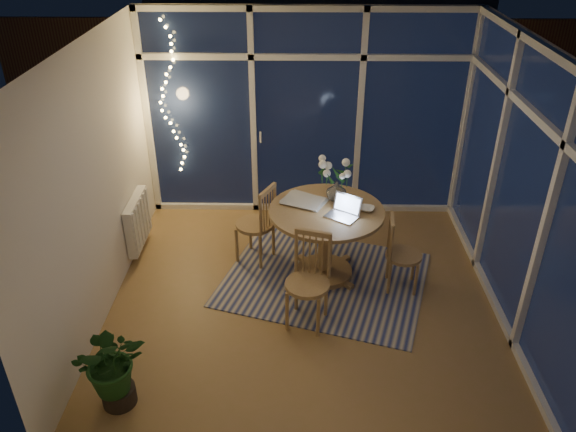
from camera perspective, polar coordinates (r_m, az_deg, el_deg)
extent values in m
plane|color=olive|center=(5.91, 1.86, -8.51)|extent=(4.00, 4.00, 0.00)
plane|color=silver|center=(4.75, 2.39, 16.83)|extent=(4.00, 4.00, 0.00)
cube|color=silver|center=(7.04, 1.87, 10.23)|extent=(4.00, 0.04, 2.60)
cube|color=silver|center=(3.55, 2.54, -12.19)|extent=(4.00, 0.04, 2.60)
cube|color=silver|center=(5.54, -19.10, 2.78)|extent=(0.04, 4.00, 2.60)
cube|color=silver|center=(5.61, 22.97, 2.37)|extent=(0.04, 4.00, 2.60)
cube|color=silver|center=(7.01, 1.87, 10.12)|extent=(4.00, 0.10, 2.60)
cube|color=silver|center=(5.60, 22.59, 2.38)|extent=(0.10, 4.00, 2.60)
cube|color=silver|center=(6.68, -15.03, -0.53)|extent=(0.10, 0.70, 0.58)
cube|color=black|center=(10.35, 4.37, 8.72)|extent=(12.00, 6.00, 0.10)
cube|color=#3A1C15|center=(10.50, 1.63, 14.64)|extent=(11.00, 0.08, 1.80)
sphere|color=black|center=(8.68, -3.66, 8.09)|extent=(0.90, 0.90, 0.90)
cube|color=#B7AC94|center=(6.20, 3.73, -6.41)|extent=(2.51, 2.23, 0.01)
cylinder|color=olive|center=(6.05, 3.82, -2.75)|extent=(1.51, 1.51, 0.82)
cube|color=olive|center=(6.28, -3.41, -0.67)|extent=(0.60, 0.60, 0.97)
cube|color=olive|center=(5.96, 11.69, -3.77)|extent=(0.43, 0.43, 0.86)
cube|color=olive|center=(5.34, 1.98, -6.77)|extent=(0.56, 0.56, 0.97)
imported|color=silver|center=(5.99, 4.94, 2.52)|extent=(0.25, 0.25, 0.21)
imported|color=white|center=(5.86, 8.02, 0.73)|extent=(0.19, 0.19, 0.04)
cube|color=beige|center=(6.00, 1.59, 1.67)|extent=(0.53, 0.51, 0.02)
cube|color=black|center=(5.73, 4.98, 0.05)|extent=(0.13, 0.12, 0.01)
imported|color=#184318|center=(4.85, -17.30, -14.58)|extent=(0.66, 0.61, 0.76)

